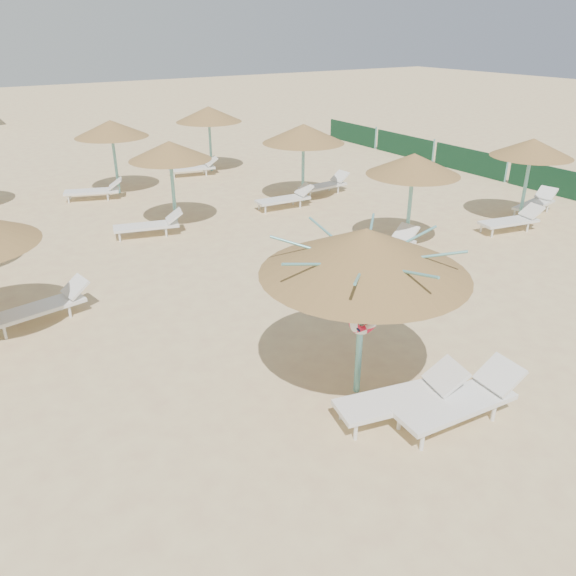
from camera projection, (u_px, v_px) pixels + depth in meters
ground at (365, 393)px, 9.73m from camera, size 120.00×120.00×0.00m
main_palapa at (365, 252)px, 8.69m from camera, size 3.34×3.34×2.99m
lounger_main_a at (405, 396)px, 9.03m from camera, size 2.25×1.10×0.79m
lounger_main_b at (462, 400)px, 8.94m from camera, size 2.28×0.84×0.81m
palapa_field at (181, 151)px, 17.06m from camera, size 20.24×14.34×2.72m
windbreak_fence at (470, 161)px, 23.92m from camera, size 0.08×19.84×1.10m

